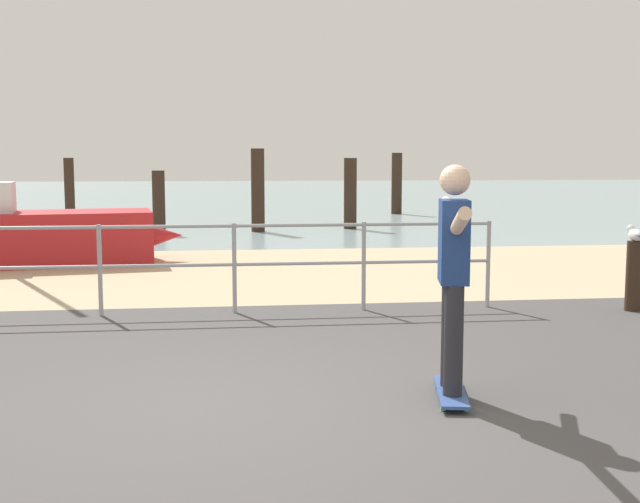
% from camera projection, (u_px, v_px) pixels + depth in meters
% --- Properties ---
extents(ground_plane, '(24.00, 10.00, 0.04)m').
position_uv_depth(ground_plane, '(256.00, 466.00, 4.62)').
color(ground_plane, '#474444').
rests_on(ground_plane, ground).
extents(beach_strip, '(24.00, 6.00, 0.04)m').
position_uv_depth(beach_strip, '(235.00, 273.00, 12.51)').
color(beach_strip, tan).
rests_on(beach_strip, ground).
extents(sea_surface, '(72.00, 50.00, 0.04)m').
position_uv_depth(sea_surface, '(227.00, 195.00, 40.13)').
color(sea_surface, '#849EA3').
rests_on(sea_surface, ground).
extents(railing_fence, '(10.54, 0.05, 1.05)m').
position_uv_depth(railing_fence, '(30.00, 257.00, 8.81)').
color(railing_fence, '#9EA0A5').
rests_on(railing_fence, ground).
extents(sailboat, '(5.06, 2.07, 5.53)m').
position_uv_depth(sailboat, '(26.00, 235.00, 13.25)').
color(sailboat, '#B21E23').
rests_on(sailboat, ground).
extents(skateboard, '(0.35, 0.82, 0.08)m').
position_uv_depth(skateboard, '(451.00, 392.00, 5.86)').
color(skateboard, '#334C8C').
rests_on(skateboard, ground).
extents(skateboarder, '(0.37, 1.44, 1.65)m').
position_uv_depth(skateboarder, '(453.00, 264.00, 5.75)').
color(skateboarder, '#26262B').
rests_on(skateboarder, skateboard).
extents(bollard_short, '(0.18, 0.18, 0.83)m').
position_uv_depth(bollard_short, '(634.00, 277.00, 9.23)').
color(bollard_short, '#332319').
rests_on(bollard_short, ground).
extents(seagull, '(0.20, 0.49, 0.18)m').
position_uv_depth(seagull, '(635.00, 234.00, 9.19)').
color(seagull, white).
rests_on(seagull, bollard_short).
extents(groyne_post_1, '(0.25, 0.25, 1.81)m').
position_uv_depth(groyne_post_1, '(70.00, 194.00, 20.27)').
color(groyne_post_1, '#332319').
rests_on(groyne_post_1, ground).
extents(groyne_post_2, '(0.30, 0.30, 1.51)m').
position_uv_depth(groyne_post_2, '(159.00, 202.00, 18.93)').
color(groyne_post_2, '#332319').
rests_on(groyne_post_2, ground).
extents(groyne_post_3, '(0.33, 0.33, 2.03)m').
position_uv_depth(groyne_post_3, '(258.00, 191.00, 19.30)').
color(groyne_post_3, '#332319').
rests_on(groyne_post_3, ground).
extents(groyne_post_4, '(0.33, 0.33, 1.81)m').
position_uv_depth(groyne_post_4, '(350.00, 194.00, 20.16)').
color(groyne_post_4, '#332319').
rests_on(groyne_post_4, ground).
extents(groyne_post_5, '(0.34, 0.34, 1.98)m').
position_uv_depth(groyne_post_5, '(397.00, 184.00, 25.65)').
color(groyne_post_5, '#332319').
rests_on(groyne_post_5, ground).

